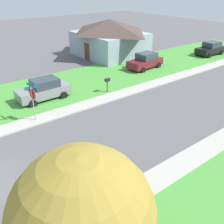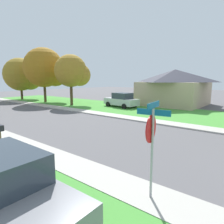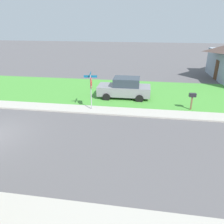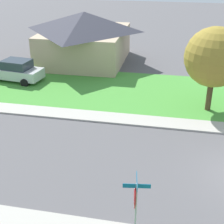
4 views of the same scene
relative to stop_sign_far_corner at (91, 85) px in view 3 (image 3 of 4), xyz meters
The scene contains 5 objects.
sidewalk_west 7.34m from the stop_sign_far_corner, 89.66° to the left, with size 1.40×56.00×0.10m, color #ADA89E.
lawn_west 8.70m from the stop_sign_far_corner, 123.24° to the left, with size 8.00×56.00×0.08m, color #479338.
stop_sign_far_corner is the anchor object (origin of this frame).
car_grey_across_road 3.82m from the stop_sign_far_corner, 146.03° to the left, with size 2.07×4.31×1.76m.
mailbox 7.21m from the stop_sign_far_corner, 98.41° to the left, with size 0.27×0.49×1.31m.
Camera 3 is at (9.77, 8.65, 6.05)m, focal length 35.41 mm.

